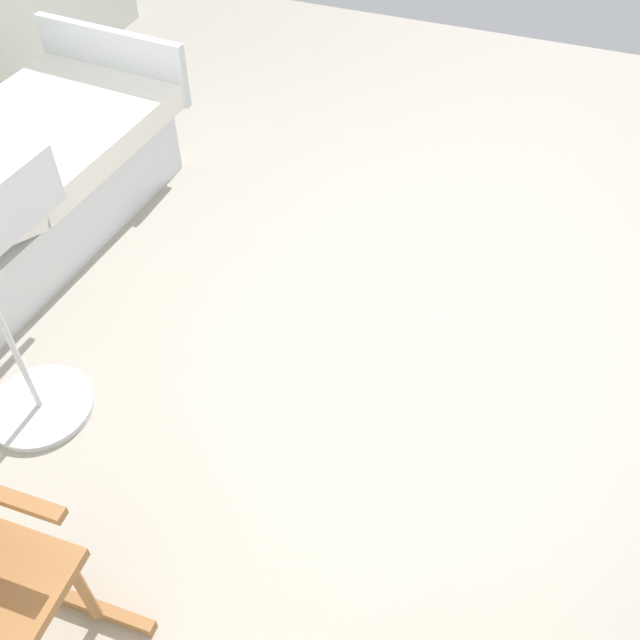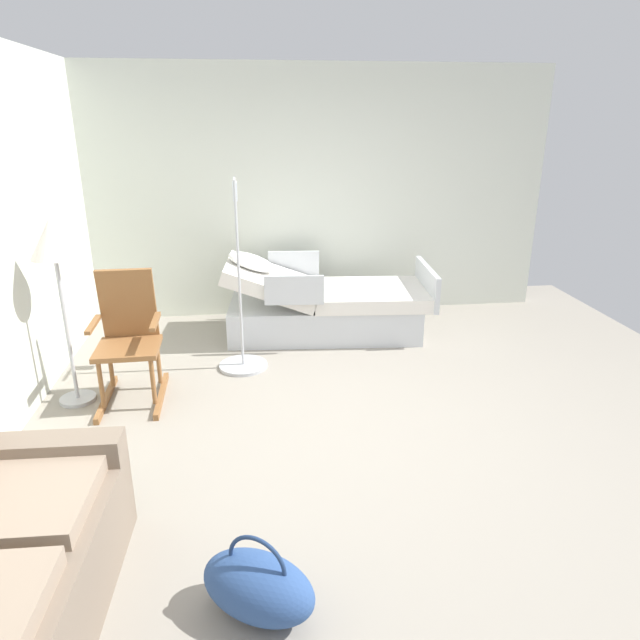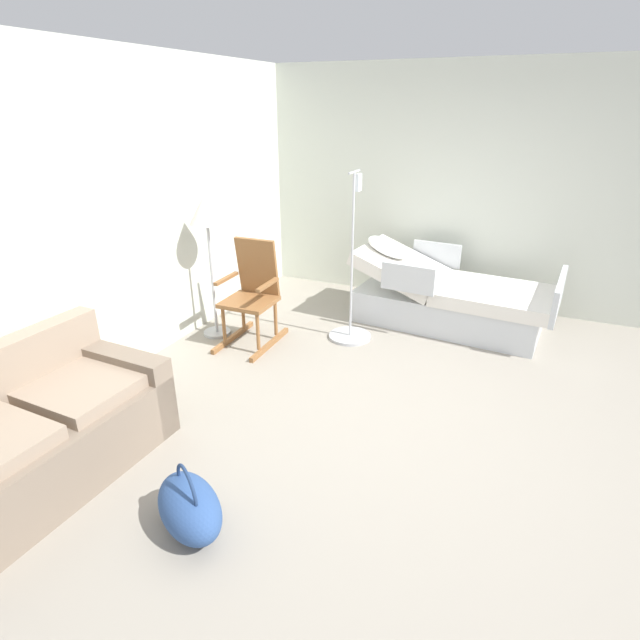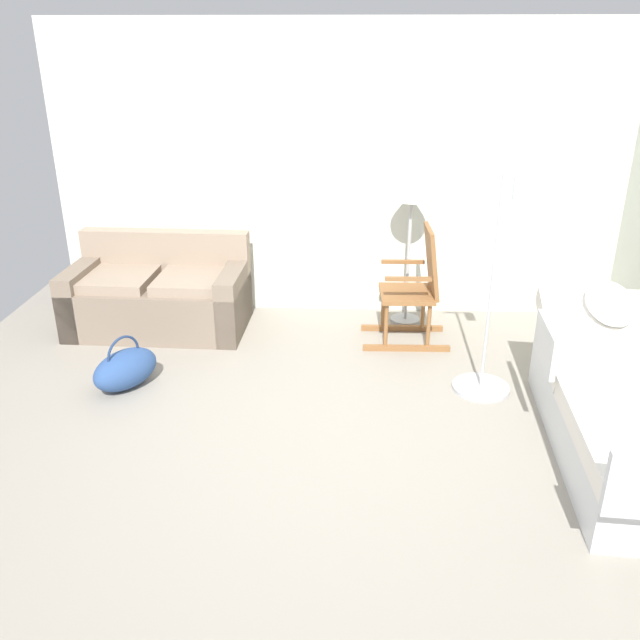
# 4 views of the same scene
# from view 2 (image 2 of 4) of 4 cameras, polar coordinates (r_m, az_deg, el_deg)

# --- Properties ---
(ground_plane) EXTENTS (6.55, 6.55, 0.00)m
(ground_plane) POSITION_cam_2_polar(r_m,az_deg,el_deg) (4.35, 4.00, -10.17)
(ground_plane) COLOR gray
(side_wall) EXTENTS (0.10, 5.16, 2.70)m
(side_wall) POSITION_cam_2_polar(r_m,az_deg,el_deg) (6.46, -0.29, 12.53)
(side_wall) COLOR silver
(side_wall) RESTS_ON ground
(hospital_bed) EXTENTS (1.12, 2.18, 0.93)m
(hospital_bed) POSITION_cam_2_polar(r_m,az_deg,el_deg) (5.92, 0.39, 1.35)
(hospital_bed) COLOR silver
(hospital_bed) RESTS_ON ground
(rocking_chair) EXTENTS (0.77, 0.51, 1.05)m
(rocking_chair) POSITION_cam_2_polar(r_m,az_deg,el_deg) (4.76, -18.60, -1.77)
(rocking_chair) COLOR brown
(rocking_chair) RESTS_ON ground
(floor_lamp) EXTENTS (0.34, 0.34, 1.48)m
(floor_lamp) POSITION_cam_2_polar(r_m,az_deg,el_deg) (4.65, -25.07, 6.24)
(floor_lamp) COLOR #B2B5BA
(floor_lamp) RESTS_ON ground
(duffel_bag) EXTENTS (0.57, 0.64, 0.43)m
(duffel_bag) POSITION_cam_2_polar(r_m,az_deg,el_deg) (2.87, -6.22, -24.97)
(duffel_bag) COLOR #2D4C84
(duffel_bag) RESTS_ON ground
(iv_pole) EXTENTS (0.44, 0.44, 1.69)m
(iv_pole) POSITION_cam_2_polar(r_m,az_deg,el_deg) (5.19, -7.80, -2.13)
(iv_pole) COLOR #B2B5BA
(iv_pole) RESTS_ON ground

